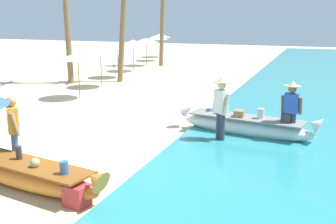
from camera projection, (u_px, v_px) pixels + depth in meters
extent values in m
plane|color=beige|center=(80.00, 165.00, 9.38)|extent=(80.00, 80.00, 0.00)
ellipsoid|color=orange|center=(23.00, 175.00, 8.18)|extent=(3.94, 1.37, 0.50)
cone|color=orange|center=(96.00, 179.00, 7.18)|extent=(0.48, 0.50, 0.51)
cube|color=brown|center=(22.00, 163.00, 8.12)|extent=(3.33, 1.28, 0.04)
cylinder|color=#386699|center=(64.00, 168.00, 7.48)|extent=(0.16, 0.16, 0.26)
sphere|color=tan|center=(35.00, 163.00, 7.84)|extent=(0.19, 0.19, 0.19)
cylinder|color=#2D2D33|center=(19.00, 153.00, 8.25)|extent=(0.12, 0.12, 0.29)
ellipsoid|color=white|center=(245.00, 127.00, 11.57)|extent=(3.90, 1.41, 0.55)
cone|color=white|center=(187.00, 108.00, 12.42)|extent=(0.49, 0.52, 0.53)
cone|color=white|center=(315.00, 125.00, 10.57)|extent=(0.49, 0.52, 0.53)
cube|color=gray|center=(246.00, 118.00, 11.50)|extent=(3.30, 1.32, 0.04)
cube|color=#424247|center=(287.00, 118.00, 10.98)|extent=(0.28, 0.31, 0.25)
cylinder|color=silver|center=(261.00, 114.00, 11.28)|extent=(0.20, 0.20, 0.30)
cube|color=#9E754C|center=(239.00, 114.00, 11.50)|extent=(0.26, 0.31, 0.20)
sphere|color=tan|center=(219.00, 111.00, 11.83)|extent=(0.20, 0.20, 0.20)
cylinder|color=#386699|center=(209.00, 110.00, 12.19)|extent=(0.16, 0.16, 0.10)
cylinder|color=#333842|center=(222.00, 129.00, 10.88)|extent=(0.14, 0.14, 0.83)
cylinder|color=#333842|center=(219.00, 128.00, 10.99)|extent=(0.14, 0.14, 0.83)
cube|color=silver|center=(221.00, 102.00, 10.77)|extent=(0.42, 0.39, 0.62)
cylinder|color=beige|center=(226.00, 105.00, 10.58)|extent=(0.19, 0.22, 0.57)
cylinder|color=beige|center=(215.00, 102.00, 10.95)|extent=(0.19, 0.22, 0.57)
sphere|color=beige|center=(222.00, 85.00, 10.67)|extent=(0.22, 0.22, 0.22)
cylinder|color=tan|center=(222.00, 82.00, 10.65)|extent=(0.44, 0.44, 0.02)
cone|color=tan|center=(222.00, 80.00, 10.63)|extent=(0.26, 0.26, 0.12)
cylinder|color=#3D5BA8|center=(16.00, 151.00, 8.99)|extent=(0.14, 0.14, 0.89)
cylinder|color=#3D5BA8|center=(16.00, 153.00, 8.86)|extent=(0.14, 0.14, 0.89)
cube|color=gold|center=(13.00, 120.00, 8.76)|extent=(0.41, 0.41, 0.56)
cylinder|color=#9E7051|center=(13.00, 119.00, 8.98)|extent=(0.20, 0.20, 0.52)
cylinder|color=#9E7051|center=(15.00, 124.00, 8.57)|extent=(0.20, 0.20, 0.52)
sphere|color=#9E7051|center=(11.00, 101.00, 8.66)|extent=(0.22, 0.22, 0.22)
cylinder|color=#333842|center=(287.00, 128.00, 10.97)|extent=(0.14, 0.14, 0.83)
cylinder|color=#333842|center=(292.00, 128.00, 10.91)|extent=(0.14, 0.14, 0.83)
cube|color=#3356B2|center=(291.00, 103.00, 10.79)|extent=(0.38, 0.26, 0.53)
cylinder|color=brown|center=(283.00, 104.00, 10.92)|extent=(0.11, 0.20, 0.48)
cylinder|color=brown|center=(300.00, 106.00, 10.71)|extent=(0.11, 0.20, 0.48)
sphere|color=brown|center=(292.00, 89.00, 10.70)|extent=(0.22, 0.22, 0.22)
cylinder|color=tan|center=(293.00, 86.00, 10.68)|extent=(0.44, 0.44, 0.02)
cone|color=tan|center=(293.00, 83.00, 10.66)|extent=(0.26, 0.26, 0.12)
cylinder|color=#8E6B47|center=(79.00, 76.00, 16.69)|extent=(0.04, 0.04, 1.90)
cone|color=silver|center=(78.00, 56.00, 16.51)|extent=(1.60, 1.60, 0.32)
cylinder|color=#8E6B47|center=(101.00, 67.00, 19.33)|extent=(0.04, 0.04, 1.90)
cone|color=silver|center=(100.00, 50.00, 19.15)|extent=(1.60, 1.60, 0.32)
cylinder|color=#8E6B47|center=(118.00, 60.00, 22.31)|extent=(0.04, 0.04, 1.90)
cone|color=silver|center=(117.00, 46.00, 22.12)|extent=(1.60, 1.60, 0.32)
cylinder|color=#8E6B47|center=(133.00, 56.00, 24.89)|extent=(0.04, 0.04, 1.90)
cone|color=silver|center=(133.00, 42.00, 24.70)|extent=(1.60, 1.60, 0.32)
cylinder|color=#8E6B47|center=(146.00, 52.00, 27.63)|extent=(0.04, 0.04, 1.90)
cone|color=silver|center=(146.00, 40.00, 27.45)|extent=(1.60, 1.60, 0.32)
cylinder|color=#8E6B47|center=(157.00, 48.00, 30.67)|extent=(0.04, 0.04, 1.90)
cone|color=silver|center=(157.00, 37.00, 30.48)|extent=(1.60, 1.60, 0.32)
cylinder|color=#8E6B47|center=(161.00, 45.00, 33.38)|extent=(0.04, 0.04, 1.90)
cone|color=silver|center=(161.00, 35.00, 33.20)|extent=(1.60, 1.60, 0.32)
cylinder|color=brown|center=(162.00, 17.00, 27.09)|extent=(0.51, 0.28, 6.50)
cylinder|color=brown|center=(123.00, 23.00, 20.44)|extent=(0.78, 0.28, 5.98)
cylinder|color=brown|center=(67.00, 22.00, 20.06)|extent=(0.39, 0.28, 6.02)
cube|color=#C63838|center=(77.00, 195.00, 7.35)|extent=(0.47, 0.41, 0.40)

